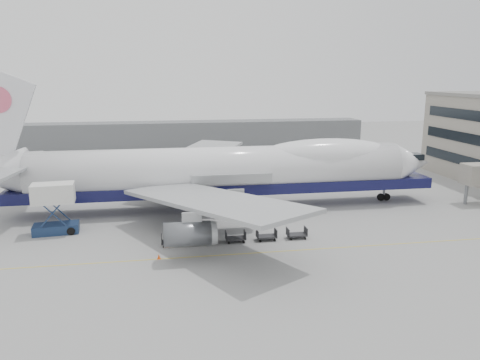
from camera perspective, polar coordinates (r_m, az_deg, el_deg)
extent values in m
plane|color=gray|center=(56.29, -0.66, -6.77)|extent=(260.00, 260.00, 0.00)
cube|color=gold|center=(50.75, 0.42, -8.98)|extent=(60.00, 0.15, 0.01)
cylinder|color=slate|center=(76.89, 25.83, -1.58)|extent=(0.50, 0.50, 3.00)
cube|color=slate|center=(123.40, -10.45, 5.34)|extent=(110.00, 8.00, 7.00)
cylinder|color=white|center=(66.27, -2.31, 1.31)|extent=(52.00, 6.40, 6.40)
cube|color=#10113D|center=(66.95, -1.44, -0.81)|extent=(60.00, 5.76, 1.50)
cone|color=white|center=(75.59, 20.07, 1.96)|extent=(6.00, 6.40, 6.40)
ellipsoid|color=white|center=(69.65, 10.53, 3.13)|extent=(20.67, 5.78, 4.56)
cube|color=#9EA0A3|center=(52.25, -3.54, -2.47)|extent=(20.35, 26.74, 2.26)
cube|color=#9EA0A3|center=(80.07, -5.76, 2.78)|extent=(20.35, 26.74, 2.26)
cylinder|color=#595B60|center=(84.96, -7.97, 1.79)|extent=(4.80, 2.60, 2.60)
cylinder|color=#595B60|center=(76.56, -3.26, 0.70)|extent=(4.80, 2.60, 2.60)
cylinder|color=#595B60|center=(57.30, -0.98, -3.37)|extent=(4.80, 2.60, 2.60)
cylinder|color=#595B60|center=(48.17, -6.46, -6.59)|extent=(4.80, 2.60, 2.60)
cylinder|color=slate|center=(74.61, 17.14, -1.47)|extent=(0.36, 0.36, 2.50)
cylinder|color=black|center=(74.78, 17.10, -1.99)|extent=(1.10, 0.45, 1.10)
cylinder|color=slate|center=(64.09, -4.59, -3.21)|extent=(0.36, 0.36, 2.50)
cylinder|color=black|center=(64.29, -4.58, -3.81)|extent=(1.10, 0.45, 1.10)
cylinder|color=slate|center=(69.87, -5.04, -1.88)|extent=(0.36, 0.36, 2.50)
cylinder|color=black|center=(70.05, -5.02, -2.44)|extent=(1.10, 0.45, 1.10)
cube|color=navy|center=(61.13, -21.49, -5.52)|extent=(5.46, 3.00, 1.16)
cube|color=silver|center=(59.97, -21.83, -1.49)|extent=(5.06, 3.17, 2.31)
cube|color=navy|center=(59.43, -21.88, -3.82)|extent=(3.74, 0.47, 4.14)
cube|color=navy|center=(61.60, -21.45, -3.22)|extent=(3.74, 0.47, 4.14)
cube|color=slate|center=(61.57, -21.52, -1.12)|extent=(2.63, 1.49, 0.15)
cylinder|color=black|center=(60.62, -23.44, -5.94)|extent=(0.95, 0.37, 0.95)
cylinder|color=black|center=(62.56, -23.00, -5.34)|extent=(0.95, 0.37, 0.95)
cylinder|color=black|center=(59.81, -19.90, -5.89)|extent=(0.95, 0.37, 0.95)
cylinder|color=black|center=(61.78, -19.57, -5.28)|extent=(0.95, 0.37, 0.95)
cone|color=#EF4D0C|center=(50.04, -9.87, -9.16)|extent=(0.35, 0.35, 0.55)
cube|color=#EF4D0C|center=(50.14, -9.86, -9.44)|extent=(0.37, 0.37, 0.03)
cube|color=#2D2D30|center=(53.42, -8.33, -7.48)|extent=(2.30, 1.35, 0.18)
cube|color=#2D2D30|center=(53.28, -9.54, -7.12)|extent=(0.08, 1.35, 0.90)
cube|color=#2D2D30|center=(53.31, -7.16, -7.03)|extent=(0.08, 1.35, 0.90)
cylinder|color=black|center=(53.00, -9.23, -8.02)|extent=(0.30, 0.12, 0.30)
cylinder|color=black|center=(54.03, -9.25, -7.61)|extent=(0.30, 0.12, 0.30)
cylinder|color=black|center=(53.03, -7.38, -7.95)|extent=(0.30, 0.12, 0.30)
cylinder|color=black|center=(54.06, -7.43, -7.54)|extent=(0.30, 0.12, 0.30)
cube|color=#2D2D30|center=(53.60, -4.42, -7.31)|extent=(2.30, 1.35, 0.18)
cube|color=#2D2D30|center=(53.38, -5.61, -6.96)|extent=(0.08, 1.35, 0.90)
cube|color=#2D2D30|center=(53.57, -3.24, -6.85)|extent=(0.08, 1.35, 0.90)
cylinder|color=black|center=(53.12, -5.28, -7.86)|extent=(0.30, 0.12, 0.30)
cylinder|color=black|center=(54.15, -5.37, -7.45)|extent=(0.30, 0.12, 0.30)
cylinder|color=black|center=(53.26, -3.44, -7.77)|extent=(0.30, 0.12, 0.30)
cylinder|color=black|center=(54.29, -3.57, -7.37)|extent=(0.30, 0.12, 0.30)
cube|color=#2D2D30|center=(54.02, -0.55, -7.11)|extent=(2.30, 1.35, 0.18)
cube|color=#2D2D30|center=(53.73, -1.71, -6.77)|extent=(0.08, 1.35, 0.90)
cube|color=#2D2D30|center=(54.06, 0.61, -6.64)|extent=(0.08, 1.35, 0.90)
cylinder|color=black|center=(53.49, -1.36, -7.66)|extent=(0.30, 0.12, 0.30)
cylinder|color=black|center=(54.51, -1.53, -7.26)|extent=(0.30, 0.12, 0.30)
cylinder|color=black|center=(53.75, 0.45, -7.55)|extent=(0.30, 0.12, 0.30)
cylinder|color=black|center=(54.76, 0.25, -7.16)|extent=(0.30, 0.12, 0.30)
cube|color=#2D2D30|center=(54.68, 3.24, -6.88)|extent=(2.30, 1.35, 0.18)
cube|color=#2D2D30|center=(54.32, 2.11, -6.55)|extent=(0.08, 1.35, 0.90)
cube|color=#2D2D30|center=(54.79, 4.38, -6.41)|extent=(0.08, 1.35, 0.90)
cylinder|color=black|center=(54.10, 2.49, -7.43)|extent=(0.30, 0.12, 0.30)
cylinder|color=black|center=(55.11, 2.24, -7.04)|extent=(0.30, 0.12, 0.30)
cylinder|color=black|center=(54.47, 4.25, -7.31)|extent=(0.30, 0.12, 0.30)
cylinder|color=black|center=(55.47, 3.98, -6.93)|extent=(0.30, 0.12, 0.30)
cube|color=#2D2D30|center=(55.57, 6.93, -6.63)|extent=(2.30, 1.35, 0.18)
cube|color=#2D2D30|center=(55.15, 5.83, -6.32)|extent=(0.08, 1.35, 0.90)
cube|color=#2D2D30|center=(55.76, 8.03, -6.16)|extent=(0.08, 1.35, 0.90)
cylinder|color=black|center=(54.94, 6.22, -7.17)|extent=(0.30, 0.12, 0.30)
cylinder|color=black|center=(55.94, 5.92, -6.80)|extent=(0.30, 0.12, 0.30)
cylinder|color=black|center=(55.42, 7.93, -7.05)|extent=(0.30, 0.12, 0.30)
cylinder|color=black|center=(56.40, 7.59, -6.68)|extent=(0.30, 0.12, 0.30)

